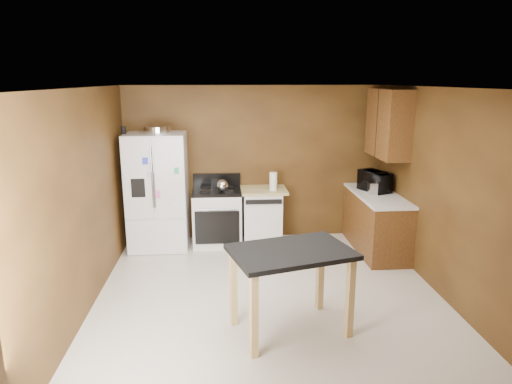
{
  "coord_description": "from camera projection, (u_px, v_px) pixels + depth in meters",
  "views": [
    {
      "loc": [
        -0.55,
        -5.08,
        2.59
      ],
      "look_at": [
        -0.1,
        0.85,
        1.11
      ],
      "focal_mm": 32.0,
      "sensor_mm": 36.0,
      "label": 1
    }
  ],
  "objects": [
    {
      "name": "dishwasher",
      "position": [
        262.0,
        215.0,
        7.37
      ],
      "size": [
        0.78,
        0.63,
        0.89
      ],
      "color": "white",
      "rests_on": "ground"
    },
    {
      "name": "island",
      "position": [
        291.0,
        263.0,
        4.66
      ],
      "size": [
        1.37,
        1.1,
        0.91
      ],
      "color": "black",
      "rests_on": "ground"
    },
    {
      "name": "wall_back",
      "position": [
        256.0,
        163.0,
        7.46
      ],
      "size": [
        4.2,
        0.0,
        4.2
      ],
      "primitive_type": "plane",
      "rotation": [
        1.57,
        0.0,
        0.0
      ],
      "color": "brown",
      "rests_on": "ground"
    },
    {
      "name": "refrigerator",
      "position": [
        158.0,
        191.0,
        7.06
      ],
      "size": [
        0.9,
        0.8,
        1.8
      ],
      "color": "white",
      "rests_on": "ground"
    },
    {
      "name": "paper_towel",
      "position": [
        273.0,
        181.0,
        7.15
      ],
      "size": [
        0.13,
        0.13,
        0.28
      ],
      "primitive_type": "cylinder",
      "rotation": [
        0.0,
        0.0,
        0.05
      ],
      "color": "white",
      "rests_on": "dishwasher"
    },
    {
      "name": "right_cabinets",
      "position": [
        380.0,
        193.0,
        6.93
      ],
      "size": [
        0.63,
        1.58,
        2.45
      ],
      "color": "brown",
      "rests_on": "ground"
    },
    {
      "name": "wall_left",
      "position": [
        85.0,
        202.0,
        5.13
      ],
      "size": [
        0.0,
        4.5,
        4.5
      ],
      "primitive_type": "plane",
      "rotation": [
        1.57,
        0.0,
        1.57
      ],
      "color": "brown",
      "rests_on": "ground"
    },
    {
      "name": "wall_right",
      "position": [
        445.0,
        195.0,
        5.44
      ],
      "size": [
        0.0,
        4.5,
        4.5
      ],
      "primitive_type": "plane",
      "rotation": [
        1.57,
        0.0,
        -1.57
      ],
      "color": "brown",
      "rests_on": "ground"
    },
    {
      "name": "roasting_pan",
      "position": [
        158.0,
        130.0,
        6.86
      ],
      "size": [
        0.42,
        0.42,
        0.1
      ],
      "primitive_type": "cylinder",
      "color": "silver",
      "rests_on": "refrigerator"
    },
    {
      "name": "microwave",
      "position": [
        375.0,
        182.0,
        7.05
      ],
      "size": [
        0.52,
        0.61,
        0.28
      ],
      "primitive_type": "imported",
      "rotation": [
        0.0,
        0.0,
        1.98
      ],
      "color": "black",
      "rests_on": "right_cabinets"
    },
    {
      "name": "ceiling",
      "position": [
        271.0,
        88.0,
        4.98
      ],
      "size": [
        4.5,
        4.5,
        0.0
      ],
      "primitive_type": "plane",
      "rotation": [
        3.14,
        0.0,
        0.0
      ],
      "color": "white",
      "rests_on": "ground"
    },
    {
      "name": "toaster",
      "position": [
        373.0,
        188.0,
        6.92
      ],
      "size": [
        0.18,
        0.26,
        0.18
      ],
      "primitive_type": "cube",
      "rotation": [
        0.0,
        0.0,
        -0.12
      ],
      "color": "silver",
      "rests_on": "right_cabinets"
    },
    {
      "name": "pen_cup",
      "position": [
        124.0,
        130.0,
        6.74
      ],
      "size": [
        0.07,
        0.07,
        0.11
      ],
      "primitive_type": "cylinder",
      "color": "black",
      "rests_on": "refrigerator"
    },
    {
      "name": "gas_range",
      "position": [
        217.0,
        216.0,
        7.29
      ],
      "size": [
        0.76,
        0.68,
        1.1
      ],
      "color": "white",
      "rests_on": "ground"
    },
    {
      "name": "kettle",
      "position": [
        222.0,
        186.0,
        7.03
      ],
      "size": [
        0.19,
        0.19,
        0.19
      ],
      "primitive_type": "sphere",
      "color": "silver",
      "rests_on": "gas_range"
    },
    {
      "name": "floor",
      "position": [
        269.0,
        297.0,
        5.58
      ],
      "size": [
        4.5,
        4.5,
        0.0
      ],
      "primitive_type": "plane",
      "color": "beige",
      "rests_on": "ground"
    },
    {
      "name": "wall_front",
      "position": [
        305.0,
        282.0,
        3.11
      ],
      "size": [
        4.2,
        0.0,
        4.2
      ],
      "primitive_type": "plane",
      "rotation": [
        -1.57,
        0.0,
        0.0
      ],
      "color": "brown",
      "rests_on": "ground"
    },
    {
      "name": "green_canister",
      "position": [
        274.0,
        184.0,
        7.34
      ],
      "size": [
        0.11,
        0.11,
        0.12
      ],
      "primitive_type": "cylinder",
      "rotation": [
        0.0,
        0.0,
        0.06
      ],
      "color": "green",
      "rests_on": "dishwasher"
    }
  ]
}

